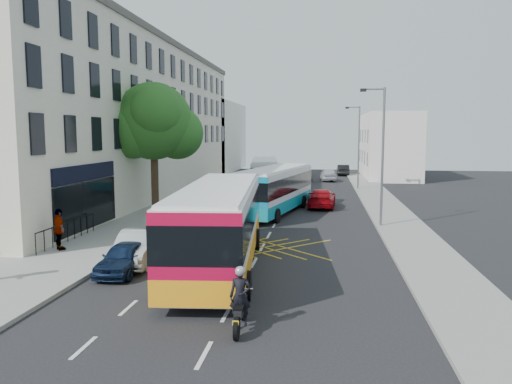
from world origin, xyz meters
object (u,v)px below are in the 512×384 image
(distant_car_dark, at_px, (343,170))
(pedestrian_far, at_px, (59,229))
(distant_car_silver, at_px, (328,175))
(motorbike, at_px, (240,300))
(bus_near, at_px, (219,224))
(bus_far, at_px, (265,174))
(lamp_far, at_px, (358,143))
(red_hatchback, at_px, (322,198))
(lamp_near, at_px, (381,149))
(street_tree, at_px, (153,122))
(distant_car_grey, at_px, (301,175))
(parked_car_blue, at_px, (124,258))
(parked_car_silver, at_px, (138,247))
(bus_mid, at_px, (275,189))

(distant_car_dark, height_order, pedestrian_far, pedestrian_far)
(distant_car_silver, bearing_deg, motorbike, 82.18)
(bus_near, distance_m, distant_car_silver, 39.23)
(bus_far, relative_size, distant_car_dark, 2.58)
(motorbike, bearing_deg, lamp_far, 80.25)
(lamp_far, relative_size, distant_car_dark, 1.87)
(lamp_far, relative_size, red_hatchback, 1.65)
(lamp_near, bearing_deg, street_tree, 168.60)
(lamp_near, bearing_deg, distant_car_grey, 101.64)
(lamp_near, height_order, red_hatchback, lamp_near)
(bus_near, xyz_separation_m, parked_car_blue, (-3.58, -1.33, -1.19))
(bus_near, relative_size, red_hatchback, 2.56)
(distant_car_dark, bearing_deg, bus_near, 80.73)
(street_tree, bearing_deg, parked_car_silver, -74.10)
(parked_car_blue, relative_size, pedestrian_far, 1.86)
(lamp_near, distance_m, red_hatchback, 9.32)
(bus_far, bearing_deg, parked_car_blue, -100.45)
(red_hatchback, bearing_deg, bus_mid, 46.87)
(motorbike, height_order, red_hatchback, motorbike)
(bus_near, xyz_separation_m, distant_car_silver, (4.83, 38.92, -1.07))
(bus_near, relative_size, bus_far, 1.13)
(bus_near, height_order, red_hatchback, bus_near)
(distant_car_grey, distance_m, distant_car_silver, 3.26)
(parked_car_blue, distance_m, red_hatchback, 20.42)
(motorbike, bearing_deg, distant_car_dark, 83.78)
(street_tree, height_order, distant_car_silver, street_tree)
(parked_car_blue, relative_size, parked_car_silver, 0.84)
(lamp_far, distance_m, bus_near, 30.88)
(street_tree, distance_m, red_hatchback, 13.51)
(bus_near, bearing_deg, motorbike, -78.27)
(bus_far, height_order, distant_car_grey, bus_far)
(parked_car_silver, bearing_deg, distant_car_silver, 72.20)
(parked_car_silver, bearing_deg, red_hatchback, 60.60)
(lamp_far, distance_m, red_hatchback, 13.29)
(parked_car_blue, bearing_deg, lamp_far, 69.59)
(parked_car_silver, bearing_deg, pedestrian_far, 157.55)
(distant_car_dark, bearing_deg, parked_car_silver, 76.51)
(lamp_far, height_order, bus_near, lamp_far)
(bus_mid, height_order, distant_car_grey, bus_mid)
(lamp_far, bearing_deg, pedestrian_far, -118.39)
(red_hatchback, bearing_deg, bus_far, -60.50)
(street_tree, xyz_separation_m, bus_mid, (8.08, 1.63, -4.62))
(bus_mid, xyz_separation_m, parked_car_silver, (-4.47, -14.31, -0.96))
(parked_car_blue, height_order, distant_car_silver, distant_car_silver)
(motorbike, relative_size, pedestrian_far, 1.08)
(lamp_near, distance_m, motorbike, 17.60)
(street_tree, relative_size, distant_car_grey, 1.68)
(red_hatchback, bearing_deg, distant_car_dark, -92.51)
(motorbike, distance_m, distant_car_silver, 45.47)
(street_tree, distance_m, lamp_far, 22.57)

